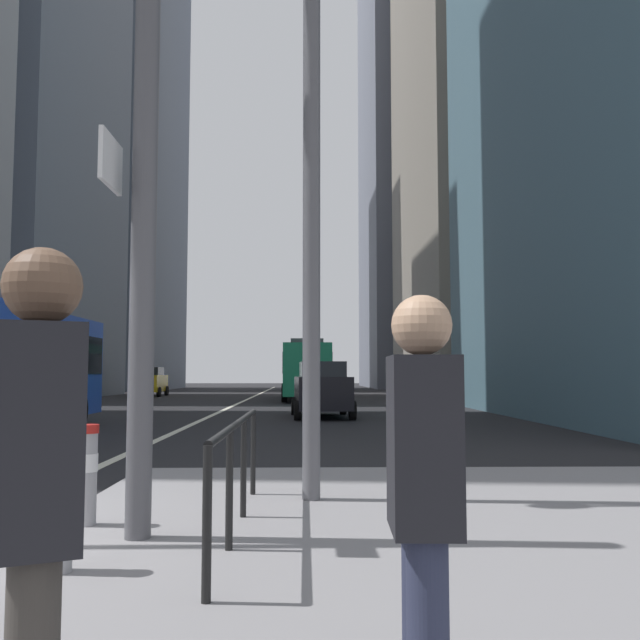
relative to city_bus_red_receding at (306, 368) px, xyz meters
The scene contains 18 objects.
ground_plane 14.65m from the city_bus_red_receding, 103.78° to the right, with size 160.00×160.00×0.00m, color black.
median_island 35.22m from the city_bus_red_receding, 86.68° to the right, with size 9.00×10.00×0.15m, color gray.
lane_centre_line 5.69m from the city_bus_red_receding, 130.04° to the right, with size 0.20×80.00×0.01m, color beige.
office_tower_left_mid 27.72m from the city_bus_red_receding, behind, with size 11.81×18.02×42.78m, color slate.
office_tower_left_far 39.75m from the city_bus_red_receding, 127.04° to the left, with size 13.03×17.16×49.98m, color slate.
office_tower_right_mid 30.72m from the city_bus_red_receding, 37.01° to the left, with size 11.49×21.44×54.91m, color gray.
office_tower_right_far 46.62m from the city_bus_red_receding, 69.31° to the left, with size 13.54×22.14×56.79m, color slate.
city_bus_red_receding is the anchor object (origin of this frame).
city_bus_red_distant 23.80m from the city_bus_red_receding, 89.71° to the left, with size 2.91×10.90×3.40m.
car_oncoming_mid 12.24m from the city_bus_red_receding, 149.52° to the left, with size 2.16×4.43×1.94m.
car_receding_near 9.62m from the city_bus_red_receding, 86.59° to the left, with size 2.16×4.10×1.94m.
car_receding_far 16.18m from the city_bus_red_receding, 88.15° to the right, with size 2.22×4.53×1.94m.
street_lamp_post 32.91m from the city_bus_red_receding, 89.98° to the right, with size 5.50×0.32×8.00m.
bollard_right 35.54m from the city_bus_red_receding, 92.90° to the right, with size 0.20×0.20×0.89m.
bollard_back 34.05m from the city_bus_red_receding, 93.50° to the right, with size 0.20×0.20×0.92m.
pedestrian_railing 34.29m from the city_bus_red_receding, 91.11° to the right, with size 0.06×3.83×0.98m.
pedestrian_waiting 37.95m from the city_bus_red_receding, 89.44° to the right, with size 0.26×0.39×1.69m.
pedestrian_walking 38.37m from the city_bus_red_receding, 91.30° to the right, with size 0.37×0.44×1.79m.
Camera 1 is at (3.40, -6.37, 1.55)m, focal length 38.75 mm.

